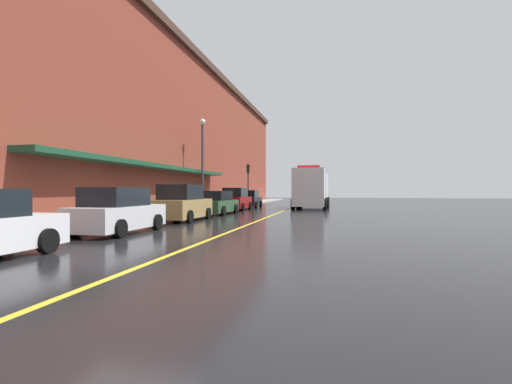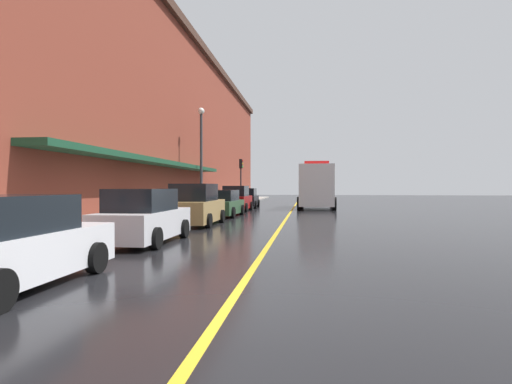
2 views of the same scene
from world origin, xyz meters
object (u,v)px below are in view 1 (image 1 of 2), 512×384
parked_car_2 (182,204)px  parked_car_3 (216,203)px  parking_meter_1 (200,198)px  parked_car_5 (248,199)px  parking_meter_2 (219,197)px  street_lamp_left (202,154)px  parked_car_1 (118,212)px  parked_car_4 (236,200)px  box_truck (312,189)px  traffic_light_near (248,176)px

parked_car_2 → parked_car_3: (0.11, 5.61, -0.14)m
parked_car_2 → parking_meter_1: (-1.38, 6.50, 0.17)m
parked_car_5 → parking_meter_2: bearing=164.1°
parked_car_3 → street_lamp_left: size_ratio=0.66×
parked_car_5 → parked_car_1: bearing=178.8°
parked_car_1 → parking_meter_1: (-1.37, 12.59, 0.26)m
street_lamp_left → parked_car_5: bearing=75.2°
parked_car_1 → parked_car_4: (0.01, 17.21, 0.05)m
parked_car_1 → parked_car_3: (0.12, 11.70, -0.06)m
parking_meter_1 → parking_meter_2: size_ratio=1.00×
parked_car_2 → box_truck: (5.88, 15.43, 0.87)m
parked_car_1 → parking_meter_2: parked_car_1 is taller
box_truck → street_lamp_left: street_lamp_left is taller
parked_car_3 → parking_meter_2: bearing=17.4°
parked_car_3 → street_lamp_left: street_lamp_left is taller
parked_car_3 → parked_car_2: bearing=-179.5°
box_truck → traffic_light_near: (-7.20, 5.95, 1.40)m
parking_meter_2 → parked_car_4: bearing=8.8°
parking_meter_2 → traffic_light_near: (0.06, 10.48, 2.10)m
parked_car_4 → parking_meter_2: bearing=99.1°
parked_car_3 → box_truck: size_ratio=0.60×
parked_car_2 → parked_car_4: 11.11m
street_lamp_left → parked_car_2: bearing=-77.2°
box_truck → traffic_light_near: traffic_light_near is taller
parked_car_2 → traffic_light_near: traffic_light_near is taller
parked_car_2 → parking_meter_2: parked_car_2 is taller
parked_car_5 → parked_car_4: bearing=179.4°
traffic_light_near → box_truck: bearing=-39.6°
parked_car_4 → parking_meter_2: parked_car_4 is taller
parked_car_1 → parked_car_3: bearing=-0.8°
traffic_light_near → parking_meter_1: bearing=-90.2°
parked_car_4 → parked_car_1: bearing=-179.7°
parked_car_2 → street_lamp_left: (-1.98, 8.67, 3.51)m
parked_car_1 → parked_car_3: parked_car_1 is taller
parked_car_2 → parked_car_3: bearing=-1.2°
parked_car_3 → traffic_light_near: 16.02m
parked_car_3 → parking_meter_1: size_ratio=3.44×
box_truck → traffic_light_near: 9.44m
parked_car_2 → parking_meter_1: parked_car_2 is taller
parked_car_3 → parked_car_4: (-0.10, 5.50, 0.10)m
parking_meter_2 → parking_meter_1: bearing=-90.0°
parked_car_3 → street_lamp_left: (-2.09, 3.06, 3.65)m
parked_car_4 → box_truck: box_truck is taller
parked_car_1 → parked_car_2: parked_car_2 is taller
parked_car_1 → parking_meter_2: bearing=4.4°
box_truck → parked_car_4: bearing=-52.3°
parked_car_4 → parking_meter_1: (-1.39, -4.61, 0.21)m
parking_meter_2 → traffic_light_near: size_ratio=0.31×
parking_meter_1 → traffic_light_near: bearing=89.8°
parking_meter_1 → traffic_light_near: size_ratio=0.31×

